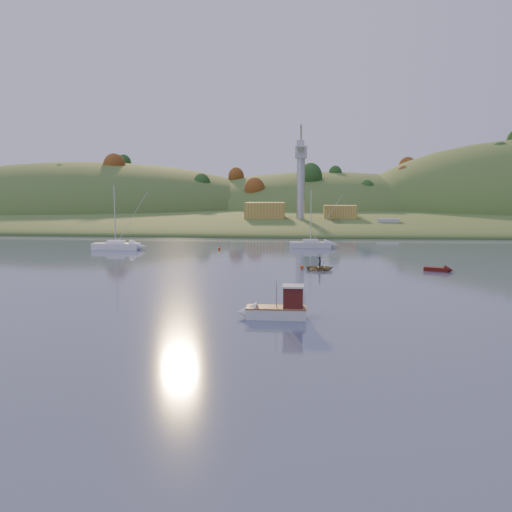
# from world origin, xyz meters

# --- Properties ---
(ground) EXTENTS (500.00, 500.00, 0.00)m
(ground) POSITION_xyz_m (0.00, 0.00, 0.00)
(ground) COLOR #333C54
(ground) RESTS_ON ground
(far_shore) EXTENTS (620.00, 220.00, 1.50)m
(far_shore) POSITION_xyz_m (0.00, 230.00, 0.00)
(far_shore) COLOR #395421
(far_shore) RESTS_ON ground
(shore_slope) EXTENTS (640.00, 150.00, 7.00)m
(shore_slope) POSITION_xyz_m (0.00, 165.00, 0.00)
(shore_slope) COLOR #395421
(shore_slope) RESTS_ON ground
(hill_left) EXTENTS (170.00, 140.00, 44.00)m
(hill_left) POSITION_xyz_m (-90.00, 200.00, 0.00)
(hill_left) COLOR #395421
(hill_left) RESTS_ON ground
(hill_center) EXTENTS (140.00, 120.00, 36.00)m
(hill_center) POSITION_xyz_m (10.00, 210.00, 0.00)
(hill_center) COLOR #395421
(hill_center) RESTS_ON ground
(hillside_trees) EXTENTS (280.00, 50.00, 32.00)m
(hillside_trees) POSITION_xyz_m (0.00, 185.00, 0.00)
(hillside_trees) COLOR #224318
(hillside_trees) RESTS_ON ground
(wharf) EXTENTS (42.00, 16.00, 2.40)m
(wharf) POSITION_xyz_m (5.00, 122.00, 1.20)
(wharf) COLOR slate
(wharf) RESTS_ON ground
(shed_west) EXTENTS (11.00, 8.00, 4.80)m
(shed_west) POSITION_xyz_m (-8.00, 123.00, 4.80)
(shed_west) COLOR #A37F36
(shed_west) RESTS_ON wharf
(shed_east) EXTENTS (9.00, 7.00, 4.00)m
(shed_east) POSITION_xyz_m (13.00, 124.00, 4.40)
(shed_east) COLOR #A37F36
(shed_east) RESTS_ON wharf
(dock_crane) EXTENTS (3.20, 28.00, 20.30)m
(dock_crane) POSITION_xyz_m (2.00, 118.39, 17.17)
(dock_crane) COLOR #B7B7BC
(dock_crane) RESTS_ON wharf
(fishing_boat) EXTENTS (6.18, 2.00, 3.93)m
(fishing_boat) POSITION_xyz_m (0.61, 11.58, 0.87)
(fishing_boat) COLOR silver
(fishing_boat) RESTS_ON ground
(sailboat_near) EXTENTS (8.51, 2.57, 11.79)m
(sailboat_near) POSITION_xyz_m (-31.43, 64.65, 0.76)
(sailboat_near) COLOR white
(sailboat_near) RESTS_ON ground
(sailboat_far) EXTENTS (7.86, 2.42, 10.87)m
(sailboat_far) POSITION_xyz_m (4.43, 71.13, 0.71)
(sailboat_far) COLOR silver
(sailboat_far) RESTS_ON ground
(canoe) EXTENTS (4.04, 3.16, 0.76)m
(canoe) POSITION_xyz_m (5.49, 41.39, 0.38)
(canoe) COLOR #988854
(canoe) RESTS_ON ground
(paddler) EXTENTS (0.47, 0.64, 1.61)m
(paddler) POSITION_xyz_m (5.49, 41.39, 0.81)
(paddler) COLOR black
(paddler) RESTS_ON ground
(red_tender) EXTENTS (4.06, 2.71, 1.31)m
(red_tender) POSITION_xyz_m (22.08, 41.43, 0.27)
(red_tender) COLOR #50100B
(red_tender) RESTS_ON ground
(work_vessel) EXTENTS (13.59, 6.53, 3.36)m
(work_vessel) POSITION_xyz_m (24.87, 113.30, 1.20)
(work_vessel) COLOR slate
(work_vessel) RESTS_ON ground
(buoy_1) EXTENTS (0.50, 0.50, 0.50)m
(buoy_1) POSITION_xyz_m (2.99, 42.57, 0.25)
(buoy_1) COLOR #F43D0C
(buoy_1) RESTS_ON ground
(buoy_2) EXTENTS (0.50, 0.50, 0.50)m
(buoy_2) POSITION_xyz_m (-12.31, 65.75, 0.25)
(buoy_2) COLOR #F43D0C
(buoy_2) RESTS_ON ground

